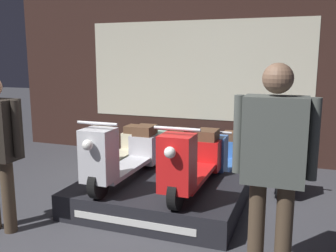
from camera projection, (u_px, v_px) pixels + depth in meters
shop_wall_back at (196, 68)px, 6.52m from camera, size 7.16×0.09×3.20m
display_platform at (159, 196)px, 4.46m from camera, size 1.93×1.50×0.30m
scooter_display_left at (125, 154)px, 4.52m from camera, size 0.46×1.68×0.83m
scooter_display_right at (194, 161)px, 4.23m from camera, size 0.46×1.68×0.83m
scooter_backrow_0 at (118, 146)px, 6.18m from camera, size 0.46×1.68×0.83m
scooter_backrow_1 at (168, 151)px, 5.89m from camera, size 0.46×1.68×0.83m
scooter_backrow_2 at (223, 156)px, 5.59m from camera, size 0.46×1.68×0.83m
scooter_backrow_3 at (284, 161)px, 5.30m from camera, size 0.46×1.68×0.83m
person_right_browsing at (274, 156)px, 2.83m from camera, size 0.62×0.26×1.74m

